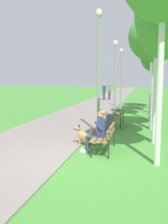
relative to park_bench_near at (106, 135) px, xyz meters
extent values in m
plane|color=#478E38|center=(-0.62, -1.05, -0.51)|extent=(120.00, 120.00, 0.00)
cube|color=gray|center=(-2.65, 22.95, -0.49)|extent=(3.56, 60.00, 0.04)
cube|color=olive|center=(-0.27, 0.00, -0.06)|extent=(0.14, 1.50, 0.04)
cube|color=olive|center=(-0.10, 0.00, -0.06)|extent=(0.14, 1.50, 0.04)
cube|color=olive|center=(0.08, 0.00, -0.06)|extent=(0.14, 1.50, 0.04)
cube|color=olive|center=(0.18, 0.00, 0.08)|extent=(0.04, 1.50, 0.11)
cube|color=olive|center=(0.18, 0.00, 0.26)|extent=(0.04, 1.50, 0.11)
cylinder|color=#2D2B28|center=(-0.30, 0.69, -0.29)|extent=(0.04, 0.04, 0.45)
cylinder|color=#2D2B28|center=(0.18, 0.69, -0.09)|extent=(0.04, 0.04, 0.85)
cube|color=#2D2B28|center=(-0.10, 0.69, 0.12)|extent=(0.45, 0.04, 0.03)
cylinder|color=#2D2B28|center=(-0.30, -0.69, -0.29)|extent=(0.04, 0.04, 0.45)
cylinder|color=#2D2B28|center=(0.18, -0.69, -0.09)|extent=(0.04, 0.04, 0.85)
cube|color=#2D2B28|center=(-0.10, -0.69, 0.12)|extent=(0.45, 0.04, 0.03)
cube|color=olive|center=(-0.33, 4.19, -0.06)|extent=(0.14, 1.50, 0.04)
cube|color=olive|center=(-0.16, 4.19, -0.06)|extent=(0.14, 1.50, 0.04)
cube|color=olive|center=(0.02, 4.19, -0.06)|extent=(0.14, 1.50, 0.04)
cube|color=olive|center=(0.12, 4.19, 0.08)|extent=(0.04, 1.50, 0.11)
cube|color=olive|center=(0.12, 4.19, 0.26)|extent=(0.04, 1.50, 0.11)
cylinder|color=#2D2B28|center=(-0.36, 4.88, -0.29)|extent=(0.04, 0.04, 0.45)
cylinder|color=#2D2B28|center=(0.12, 4.88, -0.09)|extent=(0.04, 0.04, 0.85)
cube|color=#2D2B28|center=(-0.16, 4.88, 0.12)|extent=(0.45, 0.04, 0.03)
cylinder|color=#2D2B28|center=(-0.36, 3.50, -0.29)|extent=(0.04, 0.04, 0.45)
cylinder|color=#2D2B28|center=(0.12, 3.50, -0.09)|extent=(0.04, 0.04, 0.85)
cube|color=#2D2B28|center=(-0.16, 3.50, 0.12)|extent=(0.45, 0.04, 0.03)
cylinder|color=#33384C|center=(-0.31, -0.02, -0.04)|extent=(0.42, 0.14, 0.14)
cylinder|color=#33384C|center=(-0.52, -0.02, -0.28)|extent=(0.11, 0.11, 0.47)
cube|color=silver|center=(-0.60, -0.02, -0.48)|extent=(0.24, 0.09, 0.07)
cylinder|color=#33384C|center=(-0.31, -0.22, -0.04)|extent=(0.42, 0.14, 0.14)
cylinder|color=#33384C|center=(-0.52, -0.22, -0.28)|extent=(0.11, 0.11, 0.47)
cube|color=silver|center=(-0.60, -0.22, -0.48)|extent=(0.24, 0.09, 0.07)
cube|color=navy|center=(-0.10, -0.12, 0.22)|extent=(0.22, 0.36, 0.52)
cylinder|color=navy|center=(-0.16, 0.08, 0.32)|extent=(0.25, 0.09, 0.30)
cylinder|color=navy|center=(-0.16, -0.32, 0.32)|extent=(0.25, 0.09, 0.30)
sphere|color=tan|center=(-0.12, -0.12, 0.62)|extent=(0.21, 0.21, 0.21)
ellipsoid|color=olive|center=(-0.09, -0.12, 0.67)|extent=(0.22, 0.23, 0.14)
ellipsoid|color=#B27F47|center=(-0.67, 0.59, -0.35)|extent=(0.41, 0.35, 0.32)
ellipsoid|color=#B27F47|center=(-0.81, 0.56, -0.23)|extent=(0.54, 0.33, 0.48)
ellipsoid|color=black|center=(-0.76, 0.57, -0.19)|extent=(0.39, 0.26, 0.27)
cylinder|color=#B27F47|center=(-0.95, 0.59, -0.32)|extent=(0.06, 0.06, 0.38)
cylinder|color=#B27F47|center=(-0.93, 0.47, -0.32)|extent=(0.06, 0.06, 0.38)
cylinder|color=#B27F47|center=(-0.92, 0.54, -0.08)|extent=(0.14, 0.19, 0.19)
ellipsoid|color=#B27F47|center=(-1.00, 0.52, 0.05)|extent=(0.25, 0.19, 0.16)
cone|color=black|center=(-1.10, 0.50, 0.04)|extent=(0.12, 0.11, 0.09)
cone|color=black|center=(-0.97, 0.57, 0.15)|extent=(0.06, 0.06, 0.09)
cone|color=black|center=(-0.95, 0.48, 0.15)|extent=(0.06, 0.06, 0.09)
cylinder|color=#B27F47|center=(-0.47, 0.64, -0.49)|extent=(0.28, 0.11, 0.04)
cylinder|color=gray|center=(-0.66, 2.41, -0.36)|extent=(0.20, 0.20, 0.30)
cylinder|color=gray|center=(-0.66, 2.41, 1.72)|extent=(0.11, 0.11, 4.47)
ellipsoid|color=silver|center=(-0.66, 2.41, 4.08)|extent=(0.24, 0.24, 0.32)
cylinder|color=gray|center=(-0.55, 7.01, -0.36)|extent=(0.20, 0.20, 0.30)
cylinder|color=gray|center=(-0.55, 7.01, 1.47)|extent=(0.11, 0.11, 3.96)
ellipsoid|color=silver|center=(-0.55, 7.01, 3.57)|extent=(0.24, 0.24, 0.32)
cylinder|color=gray|center=(-0.65, 11.81, -0.36)|extent=(0.20, 0.20, 0.30)
cylinder|color=gray|center=(-0.65, 11.81, 1.51)|extent=(0.11, 0.11, 4.05)
ellipsoid|color=silver|center=(-0.65, 11.81, 3.65)|extent=(0.24, 0.24, 0.32)
cylinder|color=silver|center=(1.44, -0.92, 1.51)|extent=(0.15, 0.15, 4.04)
cylinder|color=silver|center=(1.46, 1.37, 1.20)|extent=(0.22, 0.22, 3.43)
ellipsoid|color=#569E42|center=(1.46, 1.37, 3.85)|extent=(1.57, 1.51, 3.10)
cylinder|color=silver|center=(1.44, 3.76, 1.11)|extent=(0.23, 0.23, 3.24)
ellipsoid|color=#569E42|center=(1.44, 3.76, 3.36)|extent=(2.18, 1.98, 2.08)
cylinder|color=silver|center=(1.42, 6.32, 1.77)|extent=(0.19, 0.19, 4.57)
ellipsoid|color=#569E42|center=(1.42, 6.32, 4.94)|extent=(1.71, 1.87, 2.92)
cylinder|color=silver|center=(1.63, 8.94, 1.37)|extent=(0.19, 0.19, 3.77)
ellipsoid|color=#4C933D|center=(1.63, 8.94, 4.13)|extent=(1.54, 1.33, 2.89)
cylinder|color=silver|center=(1.56, 11.71, 1.09)|extent=(0.18, 0.18, 3.20)
ellipsoid|color=#4C933D|center=(1.56, 11.71, 3.50)|extent=(1.82, 1.92, 2.70)
cylinder|color=#515156|center=(-0.25, 2.94, -0.16)|extent=(0.36, 0.36, 0.70)
cylinder|color=#383842|center=(-2.85, 17.98, -0.07)|extent=(0.22, 0.22, 0.88)
cube|color=navy|center=(-2.85, 17.98, 0.65)|extent=(0.32, 0.20, 0.56)
sphere|color=tan|center=(-2.85, 17.98, 1.04)|extent=(0.20, 0.20, 0.20)
cylinder|color=#383842|center=(-2.35, 18.29, -0.07)|extent=(0.22, 0.22, 0.88)
cube|color=#6B7F5B|center=(-2.35, 18.29, 0.65)|extent=(0.32, 0.20, 0.56)
sphere|color=#A37556|center=(-2.35, 18.29, 1.04)|extent=(0.20, 0.20, 0.20)
camera|label=1|loc=(1.09, -7.43, 1.66)|focal=41.22mm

